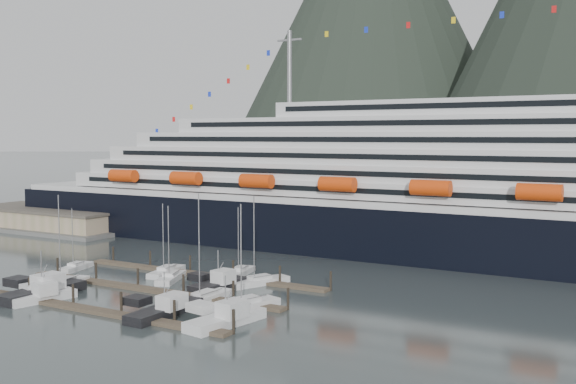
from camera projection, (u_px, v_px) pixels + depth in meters
name	position (u px, v px, depth m)	size (l,w,h in m)	color
ground	(160.00, 299.00, 97.28)	(1600.00, 1600.00, 0.00)	#404B4B
cruise_ship	(471.00, 196.00, 128.73)	(210.00, 30.40, 50.30)	black
warehouse	(50.00, 221.00, 169.20)	(46.00, 20.00, 5.80)	#595956
dock_near	(83.00, 308.00, 91.12)	(48.18, 2.28, 3.20)	#4A3D2F
dock_mid	(149.00, 289.00, 102.34)	(48.18, 2.28, 3.20)	#4A3D2F
dock_far	(201.00, 274.00, 113.56)	(48.18, 2.28, 3.20)	#4A3D2F
sailboat_a	(76.00, 268.00, 118.46)	(4.09, 8.18, 11.38)	silver
sailboat_b	(65.00, 284.00, 105.06)	(4.17, 9.88, 14.96)	silver
sailboat_c	(171.00, 278.00, 109.67)	(5.63, 9.31, 12.80)	silver
sailboat_d	(204.00, 299.00, 95.78)	(2.81, 10.84, 15.98)	silver
sailboat_e	(166.00, 272.00, 114.63)	(4.23, 9.69, 12.62)	silver
sailboat_f	(240.00, 272.00, 114.27)	(4.00, 8.51, 11.99)	silver
sailboat_g	(260.00, 282.00, 106.64)	(6.41, 10.40, 14.62)	silver
sailboat_h	(247.00, 306.00, 91.63)	(5.75, 10.16, 14.99)	silver
trawler_a	(41.00, 290.00, 98.68)	(9.84, 13.69, 7.53)	black
trawler_b	(42.00, 295.00, 96.08)	(7.73, 9.89, 6.08)	silver
trawler_c	(164.00, 309.00, 88.43)	(8.79, 12.52, 6.35)	black
trawler_d	(225.00, 318.00, 83.95)	(8.92, 11.99, 6.89)	silver
trawler_e	(218.00, 284.00, 103.37)	(8.07, 10.58, 6.68)	black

